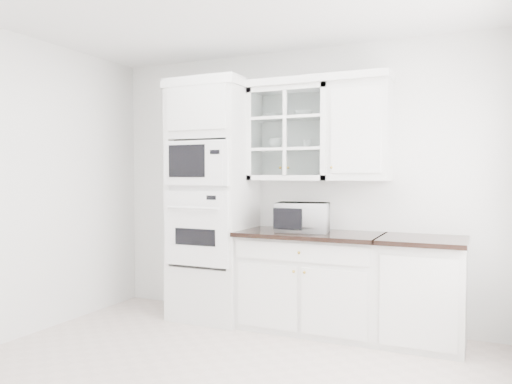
% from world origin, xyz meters
% --- Properties ---
extents(ground, '(4.00, 3.50, 0.01)m').
position_xyz_m(ground, '(0.00, 0.00, 0.01)').
color(ground, beige).
rests_on(ground, ground).
extents(room_shell, '(4.00, 3.50, 2.70)m').
position_xyz_m(room_shell, '(0.00, 0.43, 1.78)').
color(room_shell, white).
rests_on(room_shell, ground).
extents(oven_column, '(0.76, 0.68, 2.40)m').
position_xyz_m(oven_column, '(-0.75, 1.42, 1.20)').
color(oven_column, white).
rests_on(oven_column, ground).
extents(base_cabinet_run, '(1.32, 0.67, 0.92)m').
position_xyz_m(base_cabinet_run, '(0.28, 1.45, 0.46)').
color(base_cabinet_run, white).
rests_on(base_cabinet_run, ground).
extents(extra_base_cabinet, '(0.72, 0.67, 0.92)m').
position_xyz_m(extra_base_cabinet, '(1.28, 1.45, 0.46)').
color(extra_base_cabinet, white).
rests_on(extra_base_cabinet, ground).
extents(upper_cabinet_glass, '(0.80, 0.33, 0.90)m').
position_xyz_m(upper_cabinet_glass, '(0.03, 1.58, 1.85)').
color(upper_cabinet_glass, white).
rests_on(upper_cabinet_glass, room_shell).
extents(upper_cabinet_solid, '(0.55, 0.33, 0.90)m').
position_xyz_m(upper_cabinet_solid, '(0.71, 1.58, 1.85)').
color(upper_cabinet_solid, white).
rests_on(upper_cabinet_solid, room_shell).
extents(crown_molding, '(2.14, 0.38, 0.07)m').
position_xyz_m(crown_molding, '(-0.07, 1.56, 2.33)').
color(crown_molding, white).
rests_on(crown_molding, room_shell).
extents(countertop_microwave, '(0.54, 0.47, 0.28)m').
position_xyz_m(countertop_microwave, '(0.21, 1.42, 1.06)').
color(countertop_microwave, white).
rests_on(countertop_microwave, base_cabinet_run).
extents(bowl_a, '(0.25, 0.25, 0.05)m').
position_xyz_m(bowl_a, '(-0.15, 1.60, 2.03)').
color(bowl_a, white).
rests_on(bowl_a, upper_cabinet_glass).
extents(bowl_b, '(0.18, 0.18, 0.06)m').
position_xyz_m(bowl_b, '(0.16, 1.58, 2.04)').
color(bowl_b, white).
rests_on(bowl_b, upper_cabinet_glass).
extents(cup_a, '(0.17, 0.17, 0.10)m').
position_xyz_m(cup_a, '(-0.14, 1.59, 1.76)').
color(cup_a, white).
rests_on(cup_a, upper_cabinet_glass).
extents(cup_b, '(0.10, 0.10, 0.08)m').
position_xyz_m(cup_b, '(0.20, 1.59, 1.75)').
color(cup_b, white).
rests_on(cup_b, upper_cabinet_glass).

